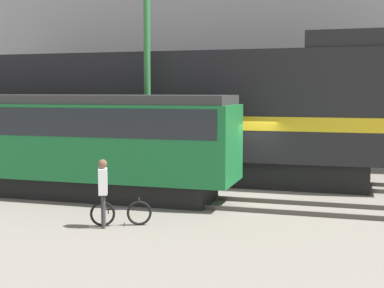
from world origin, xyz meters
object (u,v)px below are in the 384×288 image
at_px(streetcar, 52,138).
at_px(utility_pole_center, 147,84).
at_px(bicycle, 121,213).
at_px(person, 103,186).
at_px(freight_locomotive, 161,114).

bearing_deg(streetcar, utility_pole_center, 38.15).
distance_m(streetcar, bicycle, 5.46).
distance_m(person, utility_pole_center, 6.39).
distance_m(freight_locomotive, person, 8.06).
xyz_separation_m(freight_locomotive, bicycle, (1.62, -7.50, -2.31)).
relative_size(streetcar, utility_pole_center, 1.67).
distance_m(freight_locomotive, streetcar, 4.92).
relative_size(freight_locomotive, person, 9.88).
height_order(freight_locomotive, streetcar, freight_locomotive).
xyz_separation_m(freight_locomotive, utility_pole_center, (0.27, -2.11, 1.19)).
height_order(bicycle, utility_pole_center, utility_pole_center).
distance_m(bicycle, utility_pole_center, 6.57).
bearing_deg(utility_pole_center, streetcar, -141.85).
xyz_separation_m(streetcar, utility_pole_center, (2.69, 2.11, 1.87)).
height_order(person, utility_pole_center, utility_pole_center).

